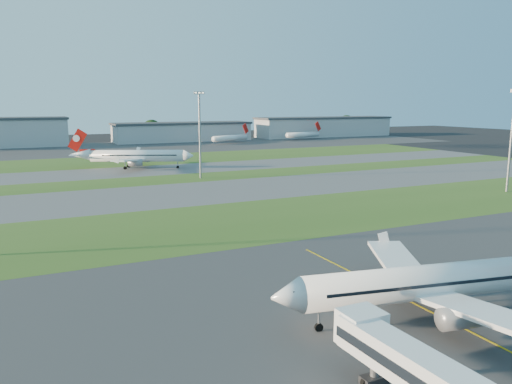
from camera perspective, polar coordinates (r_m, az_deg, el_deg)
ground at (r=52.94m, az=18.51°, el=-15.45°), size 700.00×700.00×0.00m
apron_near at (r=52.94m, az=18.51°, el=-15.45°), size 300.00×70.00×0.01m
grass_strip_a at (r=94.98m, az=-3.74°, el=-3.54°), size 300.00×34.00×0.01m
taxiway_a at (r=125.59m, az=-9.34°, el=-0.29°), size 300.00×32.00×0.01m
grass_strip_b at (r=149.46m, az=-12.03°, el=1.28°), size 300.00×18.00×0.01m
taxiway_b at (r=170.73m, az=-13.77°, el=2.29°), size 300.00×26.00×0.01m
grass_strip_c at (r=202.93m, az=-15.70°, el=3.41°), size 300.00×40.00×0.01m
apron_far at (r=261.98m, az=-17.99°, el=4.72°), size 400.00×80.00×0.01m
yellow_line at (r=56.29m, az=22.30°, el=-14.12°), size 0.25×60.00×0.02m
airliner_parked at (r=56.16m, az=19.58°, el=-9.72°), size 35.27×29.66×11.09m
airliner_taxiing at (r=177.73m, az=-13.53°, el=4.01°), size 37.09×31.57×12.36m
mini_jet_near at (r=281.37m, az=-2.95°, el=6.21°), size 26.85×13.45×9.48m
mini_jet_far at (r=311.88m, az=5.41°, el=6.56°), size 28.29×8.72×9.48m
light_mast_centre at (r=150.23m, az=-6.45°, el=7.16°), size 3.20×0.70×25.80m
light_mast_east at (r=141.33m, az=27.19°, el=5.94°), size 3.20×0.70×25.80m
hangar_east at (r=302.68m, az=-8.40°, el=6.84°), size 81.60×23.00×11.20m
hangar_far_east at (r=345.53m, az=7.78°, el=7.41°), size 96.90×23.00×13.20m
tree_mid_west at (r=300.58m, az=-22.91°, el=6.17°), size 9.90×9.90×10.80m
tree_mid_east at (r=312.11m, az=-11.82°, el=7.04°), size 11.55×11.55×12.60m
tree_east at (r=336.09m, az=0.87°, el=7.35°), size 10.45×10.45×11.40m
tree_far_east at (r=375.64m, az=10.30°, el=7.68°), size 12.65×12.65×13.80m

